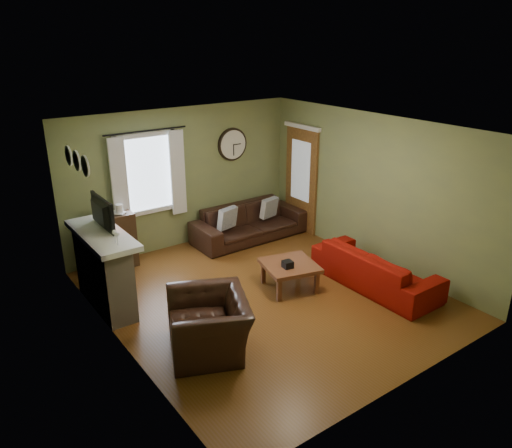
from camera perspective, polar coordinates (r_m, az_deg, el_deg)
floor at (r=7.84m, az=1.13°, el=-8.19°), size 4.60×5.20×0.00m
ceiling at (r=6.95m, az=1.29°, el=10.85°), size 4.60×5.20×0.00m
wall_left at (r=6.29m, az=-15.83°, el=-3.56°), size 0.00×5.20×2.60m
wall_right at (r=8.80m, az=13.28°, el=3.78°), size 0.00×5.20×2.60m
wall_back at (r=9.40m, az=-8.41°, el=5.22°), size 4.60×0.00×2.60m
wall_front at (r=5.62m, az=17.46°, el=-6.79°), size 4.60×0.00×2.60m
fireplace at (r=7.65m, az=-16.97°, el=-5.34°), size 0.40×1.40×1.10m
firebox at (r=7.81m, az=-15.46°, el=-6.65°), size 0.04×0.60×0.55m
mantel at (r=7.42m, az=-17.23°, el=-1.20°), size 0.58×1.60×0.08m
tv at (r=7.49m, az=-17.65°, el=0.71°), size 0.08×0.60×0.35m
tv_screen at (r=7.49m, az=-17.12°, el=1.24°), size 0.02×0.62×0.36m
medallion_left at (r=6.71m, az=-18.93°, el=6.28°), size 0.28×0.28×0.03m
medallion_mid at (r=7.04m, az=-19.81°, el=6.82°), size 0.28×0.28×0.03m
medallion_right at (r=7.37m, az=-20.62°, el=7.32°), size 0.28×0.28×0.03m
window_pane at (r=9.04m, az=-12.35°, el=5.64°), size 1.00×0.02×1.30m
curtain_rod at (r=8.78m, az=-12.48°, el=10.34°), size 0.03×0.03×1.50m
curtain_left at (r=8.77m, az=-15.34°, el=4.55°), size 0.28×0.04×1.55m
curtain_right at (r=9.19m, az=-8.94°, el=5.80°), size 0.28×0.04×1.55m
wall_clock at (r=9.77m, az=-2.66°, el=9.06°), size 0.64×0.06×0.64m
door at (r=10.10m, az=5.19°, el=5.01°), size 0.05×0.90×2.10m
bookshelf at (r=8.86m, az=-16.21°, el=-2.03°), size 0.81×0.35×0.97m
book at (r=8.67m, az=-15.74°, el=0.93°), size 0.30×0.30×0.02m
sofa_brown at (r=9.81m, az=-0.73°, el=0.19°), size 2.29×0.89×0.67m
pillow_left at (r=9.43m, az=-3.28°, el=0.68°), size 0.42×0.22×0.41m
pillow_right at (r=9.98m, az=1.51°, el=1.88°), size 0.41×0.20×0.39m
sofa_red at (r=8.22m, az=13.49°, el=-4.91°), size 0.84×2.14×0.62m
armchair at (r=6.49m, az=-5.41°, el=-11.33°), size 1.34×1.42×0.73m
coffee_table at (r=7.99m, az=3.84°, el=-5.92°), size 0.97×0.97×0.43m
tissue_box at (r=7.78m, az=3.62°, el=-5.17°), size 0.16×0.16×0.11m
wine_glass_a at (r=6.87m, az=-15.57°, el=-1.62°), size 0.07×0.07×0.19m
wine_glass_b at (r=6.95m, az=-15.83°, el=-1.40°), size 0.07×0.07×0.19m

